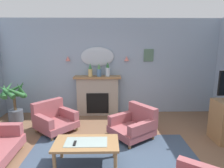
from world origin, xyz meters
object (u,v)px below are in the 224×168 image
Objects in this scene: wall_mirror at (97,57)px; armchair_in_corner at (135,124)px; mantel_vase_centre at (108,70)px; coffee_table at (86,145)px; tv_remote at (75,143)px; wall_sconce_right at (127,59)px; mantel_vase_right at (99,71)px; potted_plant_tall_palm at (14,100)px; fireplace at (98,96)px; framed_picture at (149,55)px; mantel_vase_left at (90,70)px; wall_sconce_left at (68,59)px; armchair_by_coffee_table at (54,118)px.

armchair_in_corner is at bearing -60.93° from wall_mirror.
coffee_table is (-0.37, -2.51, -0.96)m from mantel_vase_centre.
wall_mirror is at bearing 84.76° from tv_remote.
wall_sconce_right is 0.12× the size of armchair_in_corner.
tv_remote is at bearing -96.68° from mantel_vase_right.
wall_mirror is at bearing 176.63° from wall_sconce_right.
tv_remote is 2.85m from potted_plant_tall_palm.
framed_picture reaches higher than fireplace.
wall_sconce_right reaches higher than mantel_vase_left.
wall_sconce_left is 1.70m from wall_sconce_right.
fireplace is 0.75m from mantel_vase_right.
mantel_vase_left is 1.69m from armchair_by_coffee_table.
framed_picture is 0.31× the size of armchair_by_coffee_table.
wall_sconce_right is at bearing 8.53° from mantel_vase_right.
wall_sconce_right is 0.13× the size of coffee_table.
tv_remote is at bearing -112.24° from wall_sconce_right.
potted_plant_tall_palm is (-2.21, -0.53, 0.03)m from fireplace.
wall_sconce_left is at bearing 174.04° from mantel_vase_centre.
armchair_in_corner is (-0.60, -1.63, -1.44)m from framed_picture.
armchair_in_corner is at bearing -17.00° from potted_plant_tall_palm.
framed_picture is (1.45, 0.18, 0.43)m from mantel_vase_right.
mantel_vase_right is at bearing -171.47° from wall_sconce_right.
tv_remote is at bearing -102.10° from mantel_vase_centre.
mantel_vase_centre is at bearing 11.35° from potted_plant_tall_palm.
wall_sconce_left is (-0.65, 0.12, 0.33)m from mantel_vase_left.
potted_plant_tall_palm is (-1.19, 0.57, 0.30)m from armchair_by_coffee_table.
armchair_by_coffee_table is at bearing 123.31° from coffee_table.
armchair_in_corner is (0.90, -1.62, -1.40)m from wall_mirror.
mantel_vase_left is 1.76m from framed_picture.
mantel_vase_left is 2.67× the size of wall_sconce_right.
wall_sconce_right is (0.80, 0.12, 0.34)m from mantel_vase_right.
mantel_vase_left is 0.33× the size of armchair_by_coffee_table.
mantel_vase_right is at bearing 45.40° from armchair_by_coffee_table.
fireplace is 8.50× the size of tv_remote.
fireplace is 1.52m from armchair_by_coffee_table.
wall_sconce_right is at bearing 12.31° from mantel_vase_centre.
mantel_vase_centre is at bearing 39.38° from armchair_by_coffee_table.
mantel_vase_left is 2.19m from potted_plant_tall_palm.
mantel_vase_centre reaches higher than fireplace.
mantel_vase_centre is 2.57× the size of tv_remote.
mantel_vase_right reaches higher than potted_plant_tall_palm.
mantel_vase_centre is 2.71m from coffee_table.
armchair_in_corner is at bearing -41.92° from wall_sconce_left.
wall_mirror is at bearing 88.55° from coffee_table.
wall_mirror is at bearing 90.00° from fireplace.
framed_picture is 0.32× the size of armchair_in_corner.
tv_remote is (-0.05, -2.57, -0.88)m from mantel_vase_left.
armchair_by_coffee_table is at bearing 168.89° from armchair_in_corner.
framed_picture reaches higher than wall_sconce_right.
mantel_vase_centre is 1.88m from armchair_in_corner.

